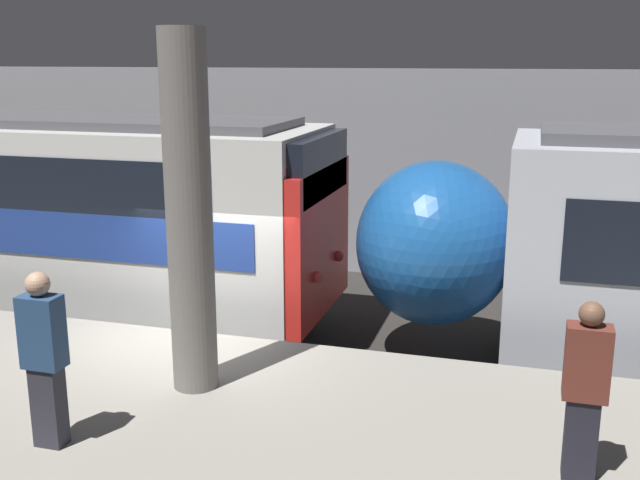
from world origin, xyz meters
The scene contains 6 objects.
ground_plane centered at (0.00, 0.00, 0.00)m, with size 120.00×120.00×0.00m, color #282623.
platform centered at (0.00, -1.92, 0.53)m, with size 40.00×3.85×1.07m.
station_rear_barrier centered at (0.00, 7.03, 2.23)m, with size 50.00×0.15×4.45m.
support_pillar_near centered at (0.88, -1.55, 3.04)m, with size 0.50×0.50×3.94m.
person_waiting centered at (0.12, -3.16, 1.99)m, with size 0.38×0.24×1.73m.
person_walking centered at (4.97, -2.36, 1.93)m, with size 0.38×0.24×1.64m.
Camera 1 is at (4.41, -8.72, 4.71)m, focal length 42.00 mm.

